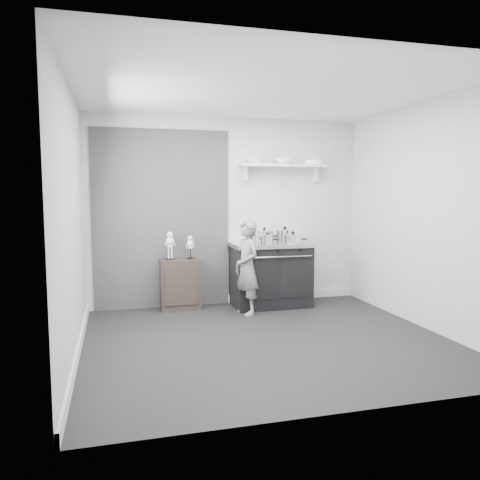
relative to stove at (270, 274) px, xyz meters
name	(u,v)px	position (x,y,z in m)	size (l,w,h in m)	color
ground	(266,340)	(-0.55, -1.48, -0.46)	(4.00, 4.00, 0.00)	black
room_shell	(255,192)	(-0.64, -1.33, 1.18)	(4.02, 3.62, 2.71)	#ACACA9
wall_shelf	(283,166)	(0.25, 0.20, 1.55)	(1.30, 0.26, 0.24)	silver
stove	(270,274)	(0.00, 0.00, 0.00)	(1.14, 0.71, 0.92)	black
side_cabinet	(180,284)	(-1.29, 0.13, -0.11)	(0.54, 0.32, 0.71)	black
child	(247,267)	(-0.45, -0.36, 0.17)	(0.46, 0.30, 1.26)	slate
pot_front_left	(252,239)	(-0.31, -0.11, 0.53)	(0.30, 0.21, 0.19)	white
pot_back_left	(264,236)	(-0.05, 0.12, 0.54)	(0.34, 0.25, 0.21)	white
pot_back_right	(285,235)	(0.25, 0.10, 0.54)	(0.36, 0.27, 0.22)	white
pot_front_right	(293,239)	(0.26, -0.19, 0.52)	(0.34, 0.26, 0.17)	white
pot_front_center	(267,239)	(-0.10, -0.13, 0.52)	(0.28, 0.19, 0.16)	white
skeleton_full	(170,244)	(-1.42, 0.13, 0.47)	(0.12, 0.08, 0.45)	white
skeleton_torso	(190,245)	(-1.14, 0.13, 0.43)	(0.11, 0.07, 0.38)	white
bowl_large	(255,161)	(-0.18, 0.19, 1.61)	(0.28, 0.28, 0.07)	white
bowl_small	(284,161)	(0.27, 0.19, 1.62)	(0.27, 0.27, 0.08)	white
plate_stack	(313,162)	(0.73, 0.19, 1.61)	(0.28, 0.28, 0.06)	white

